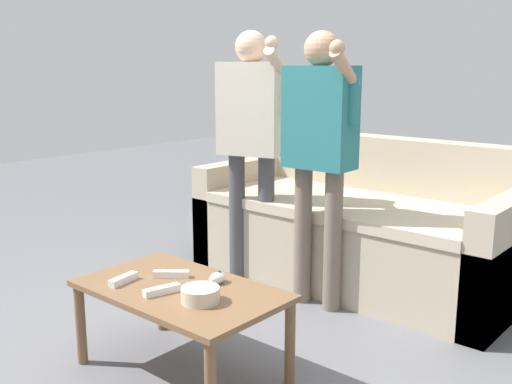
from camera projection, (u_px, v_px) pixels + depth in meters
The scene contains 10 objects.
ground_plane at pixel (195, 371), 2.57m from camera, with size 12.00×12.00×0.00m, color slate.
couch at pixel (359, 229), 3.65m from camera, with size 1.94×0.91×0.85m.
coffee_table at pixel (181, 299), 2.48m from camera, with size 0.87×0.52×0.39m.
snack_bowl at pixel (200, 295), 2.32m from camera, with size 0.15×0.15×0.06m, color beige.
game_remote_nunchuk at pixel (218, 278), 2.52m from camera, with size 0.06×0.09×0.05m.
player_center at pixel (320, 138), 3.09m from camera, with size 0.44×0.29×1.47m.
player_left at pixel (251, 128), 3.47m from camera, with size 0.47×0.29×1.49m.
game_remote_wand_near at pixel (162, 290), 2.40m from camera, with size 0.07×0.16×0.03m.
game_remote_wand_far at pixel (171, 274), 2.59m from camera, with size 0.14×0.13×0.03m.
game_remote_wand_spare at pixel (123, 279), 2.52m from camera, with size 0.06×0.15×0.03m.
Camera 1 is at (1.73, -1.61, 1.29)m, focal length 41.68 mm.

